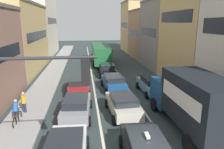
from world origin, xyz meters
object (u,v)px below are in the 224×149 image
traffic_light_pole (25,109)px  sedan_centre_lane_second (123,104)px  coupe_centre_lane_fourth (107,69)px  sedan_right_lane_behind_truck (152,85)px  wagon_left_lane_second (76,106)px  removalist_box_truck (191,99)px  sedan_left_lane_third (78,85)px  hatchback_centre_lane_third (114,82)px  pedestrian_near_kerb (24,102)px  bus_mid_queue_primary (101,52)px  cyclist_on_sidewalk (16,112)px

traffic_light_pole → sedan_centre_lane_second: size_ratio=1.25×
sedan_centre_lane_second → coupe_centre_lane_fourth: bearing=-4.1°
sedan_centre_lane_second → sedan_right_lane_behind_truck: bearing=-42.6°
wagon_left_lane_second → coupe_centre_lane_fourth: bearing=-12.8°
removalist_box_truck → sedan_left_lane_third: removalist_box_truck is taller
traffic_light_pole → sedan_left_lane_third: size_ratio=1.26×
removalist_box_truck → hatchback_centre_lane_third: 9.07m
sedan_centre_lane_second → wagon_left_lane_second: 3.27m
pedestrian_near_kerb → sedan_right_lane_behind_truck: bearing=-34.7°
hatchback_centre_lane_third → coupe_centre_lane_fourth: (0.02, 5.72, 0.00)m
coupe_centre_lane_fourth → removalist_box_truck: bearing=-164.8°
sedan_left_lane_third → pedestrian_near_kerb: bearing=136.4°
sedan_left_lane_third → coupe_centre_lane_fourth: bearing=-30.9°
wagon_left_lane_second → hatchback_centre_lane_third: 6.59m
pedestrian_near_kerb → hatchback_centre_lane_third: bearing=-19.0°
traffic_light_pole → removalist_box_truck: 9.59m
wagon_left_lane_second → hatchback_centre_lane_third: size_ratio=1.00×
hatchback_centre_lane_third → sedan_right_lane_behind_truck: 3.65m
removalist_box_truck → hatchback_centre_lane_third: bearing=22.9°
bus_mid_queue_primary → pedestrian_near_kerb: bearing=159.7°
removalist_box_truck → coupe_centre_lane_fourth: size_ratio=1.78×
coupe_centre_lane_fourth → pedestrian_near_kerb: size_ratio=2.61×
bus_mid_queue_primary → removalist_box_truck: bearing=-170.3°
traffic_light_pole → pedestrian_near_kerb: (-2.50, 8.34, -2.87)m
traffic_light_pole → pedestrian_near_kerb: traffic_light_pole is taller
cyclist_on_sidewalk → pedestrian_near_kerb: (0.04, 1.65, 0.10)m
hatchback_centre_lane_third → bus_mid_queue_primary: bus_mid_queue_primary is taller
traffic_light_pole → coupe_centre_lane_fourth: traffic_light_pole is taller
coupe_centre_lane_fourth → wagon_left_lane_second: bearing=164.5°
sedan_centre_lane_second → cyclist_on_sidewalk: size_ratio=2.54×
removalist_box_truck → pedestrian_near_kerb: removalist_box_truck is taller
wagon_left_lane_second → sedan_left_lane_third: bearing=4.1°
pedestrian_near_kerb → sedan_centre_lane_second: bearing=-60.5°
wagon_left_lane_second → bus_mid_queue_primary: 19.85m
sedan_left_lane_third → pedestrian_near_kerb: pedestrian_near_kerb is taller
traffic_light_pole → cyclist_on_sidewalk: bearing=110.7°
removalist_box_truck → coupe_centre_lane_fourth: (-3.50, 14.00, -1.18)m
hatchback_centre_lane_third → wagon_left_lane_second: bearing=145.6°
removalist_box_truck → hatchback_centre_lane_third: removalist_box_truck is taller
wagon_left_lane_second → pedestrian_near_kerb: (-3.73, 1.00, 0.15)m
hatchback_centre_lane_third → sedan_left_lane_third: same height
pedestrian_near_kerb → cyclist_on_sidewalk: bearing=-143.4°
sedan_right_lane_behind_truck → pedestrian_near_kerb: bearing=106.4°
bus_mid_queue_primary → coupe_centre_lane_fourth: bearing=-178.7°
sedan_left_lane_third → pedestrian_near_kerb: (-3.72, -4.18, 0.15)m
hatchback_centre_lane_third → cyclist_on_sidewalk: cyclist_on_sidewalk is taller
hatchback_centre_lane_third → sedan_right_lane_behind_truck: same height
wagon_left_lane_second → hatchback_centre_lane_third: bearing=-27.1°
cyclist_on_sidewalk → hatchback_centre_lane_third: bearing=-47.4°
removalist_box_truck → cyclist_on_sidewalk: 10.92m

